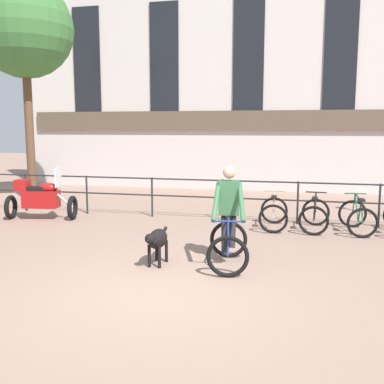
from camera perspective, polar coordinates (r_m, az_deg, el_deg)
name	(u,v)px	position (r m, az deg, el deg)	size (l,w,h in m)	color
ground_plane	(163,292)	(6.67, -3.76, -12.56)	(60.00, 60.00, 0.00)	#8E7060
canal_railing	(222,193)	(11.42, 3.86, -0.08)	(15.05, 0.05, 1.05)	#232326
building_facade	(249,77)	(17.13, 7.27, 14.23)	(18.00, 0.72, 8.35)	beige
cyclist_with_bike	(229,221)	(7.73, 4.66, -3.73)	(0.84, 1.25, 1.70)	black
dog	(157,240)	(7.76, -4.46, -6.07)	(0.31, 0.94, 0.63)	black
parked_motorcycle	(40,198)	(12.16, -18.69, -0.70)	(1.82, 0.92, 1.35)	black
parked_bicycle_near_lamp	(274,213)	(10.70, 10.34, -2.68)	(0.70, 1.13, 0.86)	black
parked_bicycle_mid_left	(315,215)	(10.69, 15.31, -2.84)	(0.74, 1.16, 0.86)	black
parked_bicycle_mid_right	(357,217)	(10.77, 20.26, -2.99)	(0.75, 1.16, 0.86)	black
tree_canalside_left	(24,30)	(15.17, -20.52, 18.72)	(2.92, 2.92, 6.74)	brown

